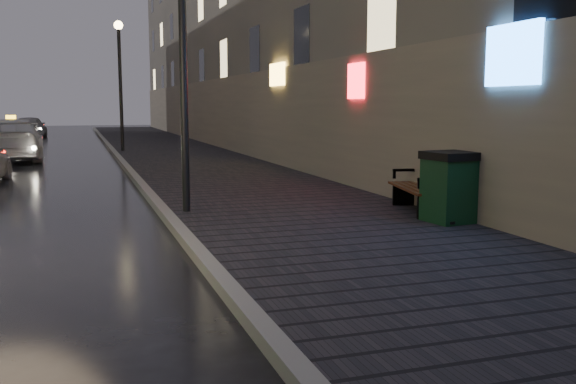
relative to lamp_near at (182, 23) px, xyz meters
The scene contains 10 objects.
ground 7.18m from the lamp_near, 107.14° to the right, with size 120.00×120.00×0.00m, color black.
sidewalk 15.52m from the lamp_near, 82.22° to the left, with size 4.60×58.00×0.15m, color black.
curb 15.39m from the lamp_near, 91.34° to the left, with size 0.20×58.00×0.15m, color slate.
building_near 19.94m from the lamp_near, 74.55° to the left, with size 1.80×50.00×13.00m, color #605B54.
lamp_near is the anchor object (origin of this frame).
lamp_far 16.00m from the lamp_near, 90.00° to the left, with size 0.36×0.36×5.28m.
bench 5.15m from the lamp_near, 18.93° to the right, with size 0.97×1.88×0.92m.
trash_bin 5.40m from the lamp_near, 31.71° to the right, with size 0.85×0.85×1.16m.
taxi_mid 14.96m from the lamp_near, 106.09° to the left, with size 2.15×5.28×1.53m, color silver.
car_far 31.27m from the lamp_near, 98.22° to the left, with size 1.61×4.00×1.36m, color #939299.
Camera 1 is at (-0.03, -5.51, 2.09)m, focal length 40.00 mm.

